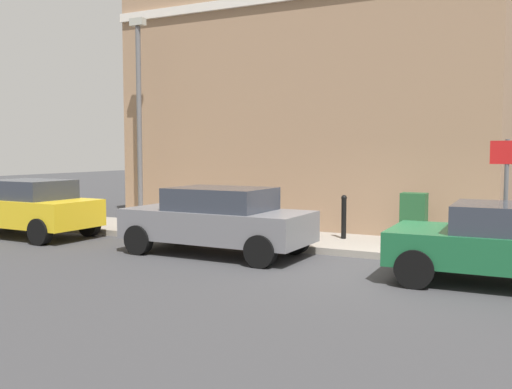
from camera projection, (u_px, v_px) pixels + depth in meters
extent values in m
plane|color=#38383A|center=(371.00, 269.00, 10.70)|extent=(80.00, 80.00, 0.00)
cube|color=gray|center=(174.00, 231.00, 15.25)|extent=(2.27, 30.00, 0.15)
cube|color=#937256|center=(328.00, 66.00, 17.71)|extent=(6.85, 10.60, 9.75)
cylinder|color=black|center=(415.00, 269.00, 9.16)|extent=(0.23, 0.64, 0.64)
cylinder|color=black|center=(431.00, 252.00, 10.73)|extent=(0.23, 0.64, 0.64)
cube|color=slate|center=(217.00, 225.00, 12.14)|extent=(1.78, 4.08, 0.65)
cube|color=#2D333D|center=(221.00, 199.00, 12.05)|extent=(1.54, 2.13, 0.50)
cylinder|color=black|center=(139.00, 240.00, 12.14)|extent=(0.23, 0.64, 0.64)
cylinder|color=black|center=(182.00, 230.00, 13.57)|extent=(0.23, 0.64, 0.64)
cylinder|color=black|center=(260.00, 251.00, 10.76)|extent=(0.23, 0.64, 0.64)
cylinder|color=black|center=(295.00, 239.00, 12.18)|extent=(0.23, 0.64, 0.64)
cube|color=gold|center=(25.00, 211.00, 14.72)|extent=(1.80, 4.12, 0.67)
cube|color=#2D333D|center=(30.00, 190.00, 14.56)|extent=(1.54, 2.01, 0.50)
cylinder|color=black|center=(13.00, 218.00, 16.15)|extent=(0.24, 0.65, 0.64)
cylinder|color=black|center=(40.00, 232.00, 13.34)|extent=(0.24, 0.65, 0.64)
cylinder|color=black|center=(89.00, 224.00, 14.73)|extent=(0.24, 0.65, 0.64)
cube|color=#1E4C28|center=(414.00, 219.00, 12.53)|extent=(0.40, 0.55, 1.15)
cube|color=#333333|center=(413.00, 243.00, 12.57)|extent=(0.46, 0.61, 0.08)
cylinder|color=black|center=(344.00, 219.00, 13.37)|extent=(0.12, 0.12, 0.95)
sphere|color=black|center=(344.00, 198.00, 13.33)|extent=(0.14, 0.14, 0.14)
cylinder|color=#59595B|center=(506.00, 200.00, 10.67)|extent=(0.08, 0.08, 2.30)
cube|color=white|center=(507.00, 152.00, 10.58)|extent=(0.03, 0.56, 0.40)
cube|color=red|center=(507.00, 152.00, 10.57)|extent=(0.01, 0.60, 0.44)
cylinder|color=#59595B|center=(139.00, 127.00, 15.80)|extent=(0.14, 0.14, 5.50)
cube|color=#A5A599|center=(138.00, 22.00, 15.58)|extent=(0.20, 0.44, 0.20)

